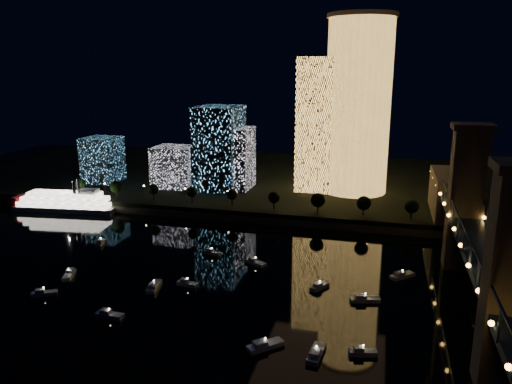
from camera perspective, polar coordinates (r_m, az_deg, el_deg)
ground at (r=148.06m, az=-1.73°, el=-13.24°), size 520.00×520.00×0.00m
far_bank at (r=295.86m, az=7.01°, el=1.21°), size 420.00×160.00×5.00m
seawall at (r=221.63m, az=4.24°, el=-3.39°), size 420.00×6.00×3.00m
tower_cylindrical at (r=258.77m, az=11.59°, el=9.65°), size 34.00×34.00×88.08m
tower_rectangular at (r=261.64m, az=7.21°, el=7.63°), size 21.35×21.35×67.95m
midrise_blocks at (r=269.92m, az=-6.63°, el=4.22°), size 94.33×28.11×43.24m
truss_bridge at (r=142.42m, az=24.98°, el=-8.59°), size 13.00×266.00×50.00m
riverboat at (r=260.03m, az=-21.38°, el=-1.11°), size 54.46×17.06×16.14m
motorboats at (r=156.24m, az=-3.14°, el=-11.39°), size 120.37×65.02×2.78m
esplanade_trees at (r=229.82m, az=-1.13°, el=-0.40°), size 165.79×6.54×8.77m
street_lamps at (r=238.79m, az=-3.24°, el=-0.22°), size 132.70×0.70×5.65m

